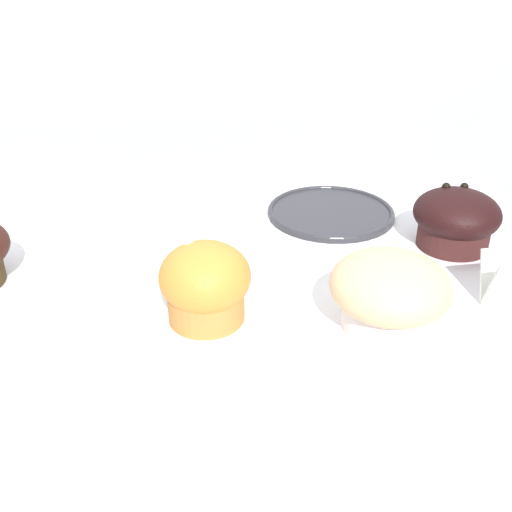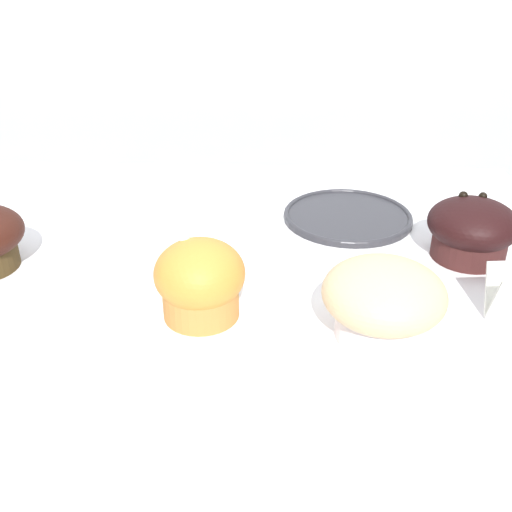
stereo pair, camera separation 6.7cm
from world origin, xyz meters
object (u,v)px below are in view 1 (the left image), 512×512
object	(u,v)px
muffin_back_left	(205,284)
muffin_back_right	(389,292)
serving_plate	(331,212)
muffin_front_center	(455,218)

from	to	relation	value
muffin_back_left	muffin_back_right	size ratio (longest dim) A/B	0.78
muffin_back_right	serving_plate	world-z (taller)	muffin_back_right
serving_plate	muffin_front_center	bearing A→B (deg)	-36.67
muffin_back_right	serving_plate	xyz separation A→B (m)	(-0.01, 0.28, -0.04)
muffin_front_center	muffin_back_left	bearing A→B (deg)	-155.95
muffin_back_right	serving_plate	size ratio (longest dim) A/B	0.67
muffin_back_left	muffin_back_right	xyz separation A→B (m)	(0.19, -0.03, 0.00)
muffin_back_left	muffin_back_right	distance (m)	0.19
muffin_front_center	muffin_back_right	bearing A→B (deg)	-127.81
muffin_front_center	muffin_back_left	distance (m)	0.35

